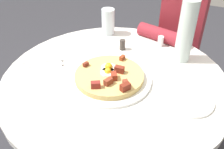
{
  "coord_description": "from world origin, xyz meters",
  "views": [
    {
      "loc": [
        -0.77,
        -0.33,
        1.33
      ],
      "look_at": [
        -0.02,
        0.0,
        0.72
      ],
      "focal_mm": 40.21,
      "sensor_mm": 36.0,
      "label": 1
    }
  ],
  "objects_px": {
    "breakfast_pizza": "(110,76)",
    "water_glass": "(108,22)",
    "pepper_shaker": "(122,45)",
    "dining_table": "(114,106)",
    "bread_plate": "(188,100)",
    "knife": "(42,66)",
    "person_seated": "(179,52)",
    "water_bottle": "(186,31)",
    "fork": "(43,61)",
    "pizza_plate": "(109,79)",
    "salt_shaker": "(161,41)"
  },
  "relations": [
    {
      "from": "breakfast_pizza",
      "to": "pepper_shaker",
      "type": "bearing_deg",
      "value": 10.28
    },
    {
      "from": "water_bottle",
      "to": "bread_plate",
      "type": "bearing_deg",
      "value": -163.34
    },
    {
      "from": "knife",
      "to": "salt_shaker",
      "type": "height_order",
      "value": "salt_shaker"
    },
    {
      "from": "dining_table",
      "to": "pizza_plate",
      "type": "xyz_separation_m",
      "value": [
        -0.03,
        0.01,
        0.17
      ]
    },
    {
      "from": "knife",
      "to": "pepper_shaker",
      "type": "relative_size",
      "value": 3.54
    },
    {
      "from": "pizza_plate",
      "to": "fork",
      "type": "relative_size",
      "value": 1.89
    },
    {
      "from": "fork",
      "to": "pepper_shaker",
      "type": "relative_size",
      "value": 3.54
    },
    {
      "from": "person_seated",
      "to": "water_bottle",
      "type": "bearing_deg",
      "value": -171.6
    },
    {
      "from": "pizza_plate",
      "to": "breakfast_pizza",
      "type": "distance_m",
      "value": 0.02
    },
    {
      "from": "bread_plate",
      "to": "water_glass",
      "type": "bearing_deg",
      "value": 52.81
    },
    {
      "from": "bread_plate",
      "to": "salt_shaker",
      "type": "relative_size",
      "value": 3.5
    },
    {
      "from": "dining_table",
      "to": "water_glass",
      "type": "relative_size",
      "value": 6.8
    },
    {
      "from": "breakfast_pizza",
      "to": "water_glass",
      "type": "relative_size",
      "value": 2.02
    },
    {
      "from": "bread_plate",
      "to": "knife",
      "type": "bearing_deg",
      "value": 92.99
    },
    {
      "from": "pizza_plate",
      "to": "dining_table",
      "type": "bearing_deg",
      "value": -15.46
    },
    {
      "from": "bread_plate",
      "to": "fork",
      "type": "distance_m",
      "value": 0.65
    },
    {
      "from": "bread_plate",
      "to": "pizza_plate",
      "type": "bearing_deg",
      "value": 90.45
    },
    {
      "from": "fork",
      "to": "person_seated",
      "type": "bearing_deg",
      "value": -158.98
    },
    {
      "from": "dining_table",
      "to": "pizza_plate",
      "type": "bearing_deg",
      "value": 164.54
    },
    {
      "from": "dining_table",
      "to": "water_glass",
      "type": "xyz_separation_m",
      "value": [
        0.34,
        0.19,
        0.23
      ]
    },
    {
      "from": "breakfast_pizza",
      "to": "bread_plate",
      "type": "xyz_separation_m",
      "value": [
        0.0,
        -0.32,
        -0.02
      ]
    },
    {
      "from": "fork",
      "to": "knife",
      "type": "xyz_separation_m",
      "value": [
        -0.03,
        -0.02,
        0.0
      ]
    },
    {
      "from": "salt_shaker",
      "to": "person_seated",
      "type": "bearing_deg",
      "value": -10.33
    },
    {
      "from": "dining_table",
      "to": "person_seated",
      "type": "distance_m",
      "value": 0.67
    },
    {
      "from": "bread_plate",
      "to": "water_glass",
      "type": "height_order",
      "value": "water_glass"
    },
    {
      "from": "breakfast_pizza",
      "to": "water_glass",
      "type": "bearing_deg",
      "value": 25.23
    },
    {
      "from": "breakfast_pizza",
      "to": "pepper_shaker",
      "type": "xyz_separation_m",
      "value": [
        0.25,
        0.05,
        0.0
      ]
    },
    {
      "from": "knife",
      "to": "water_glass",
      "type": "bearing_deg",
      "value": -140.69
    },
    {
      "from": "bread_plate",
      "to": "knife",
      "type": "distance_m",
      "value": 0.63
    },
    {
      "from": "pepper_shaker",
      "to": "fork",
      "type": "bearing_deg",
      "value": 131.65
    },
    {
      "from": "dining_table",
      "to": "bread_plate",
      "type": "xyz_separation_m",
      "value": [
        -0.03,
        -0.31,
        0.17
      ]
    },
    {
      "from": "pepper_shaker",
      "to": "water_bottle",
      "type": "bearing_deg",
      "value": -84.73
    },
    {
      "from": "water_bottle",
      "to": "salt_shaker",
      "type": "height_order",
      "value": "water_bottle"
    },
    {
      "from": "fork",
      "to": "water_glass",
      "type": "height_order",
      "value": "water_glass"
    },
    {
      "from": "breakfast_pizza",
      "to": "water_glass",
      "type": "distance_m",
      "value": 0.42
    },
    {
      "from": "person_seated",
      "to": "salt_shaker",
      "type": "relative_size",
      "value": 21.83
    },
    {
      "from": "breakfast_pizza",
      "to": "water_bottle",
      "type": "bearing_deg",
      "value": -39.82
    },
    {
      "from": "pizza_plate",
      "to": "knife",
      "type": "relative_size",
      "value": 1.89
    },
    {
      "from": "breakfast_pizza",
      "to": "fork",
      "type": "relative_size",
      "value": 1.54
    },
    {
      "from": "breakfast_pizza",
      "to": "salt_shaker",
      "type": "distance_m",
      "value": 0.38
    },
    {
      "from": "person_seated",
      "to": "water_bottle",
      "type": "relative_size",
      "value": 4.05
    },
    {
      "from": "pizza_plate",
      "to": "salt_shaker",
      "type": "relative_size",
      "value": 6.55
    },
    {
      "from": "dining_table",
      "to": "bread_plate",
      "type": "relative_size",
      "value": 5.14
    },
    {
      "from": "pepper_shaker",
      "to": "dining_table",
      "type": "bearing_deg",
      "value": -166.3
    },
    {
      "from": "pizza_plate",
      "to": "knife",
      "type": "distance_m",
      "value": 0.31
    },
    {
      "from": "water_glass",
      "to": "dining_table",
      "type": "bearing_deg",
      "value": -151.65
    },
    {
      "from": "water_bottle",
      "to": "salt_shaker",
      "type": "xyz_separation_m",
      "value": [
        0.08,
        0.12,
        -0.11
      ]
    },
    {
      "from": "person_seated",
      "to": "water_glass",
      "type": "height_order",
      "value": "person_seated"
    },
    {
      "from": "water_glass",
      "to": "water_bottle",
      "type": "distance_m",
      "value": 0.43
    },
    {
      "from": "bread_plate",
      "to": "knife",
      "type": "xyz_separation_m",
      "value": [
        -0.03,
        0.63,
        0.0
      ]
    }
  ]
}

